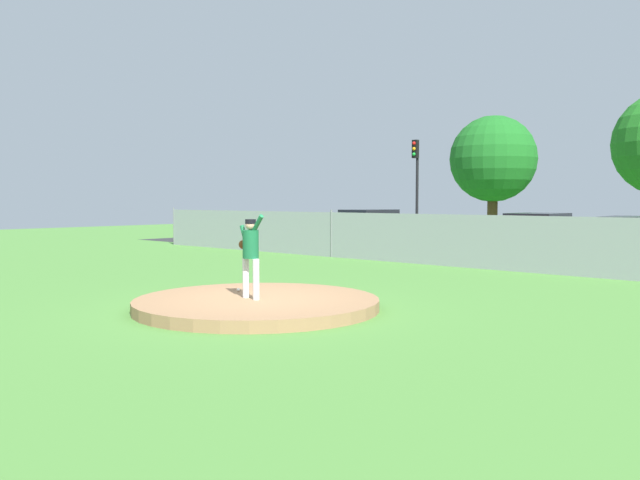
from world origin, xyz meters
The scene contains 13 objects.
ground_plane centered at (0.00, 6.00, 0.00)m, with size 80.00×80.00×0.00m, color #4C8438.
asphalt_strip centered at (0.00, 14.50, 0.00)m, with size 44.00×7.00×0.01m, color #2B2B2D.
pitchers_mound centered at (0.00, 0.00, 0.11)m, with size 4.90×4.90×0.23m, color #99704C.
pitcher_youth centered at (-0.04, -0.13, 1.21)m, with size 0.79×0.32×1.69m.
baseball centered at (-1.00, 0.37, 0.26)m, with size 0.07×0.07×0.07m, color white.
chainlink_fence centered at (0.00, 10.00, 0.86)m, with size 34.37×0.07×1.82m.
parked_car_burgundy centered at (-3.07, 14.97, 0.75)m, with size 2.07×4.68×1.55m.
parked_car_charcoal centered at (2.47, 14.99, 0.77)m, with size 2.13×4.36×1.63m.
parked_car_teal centered at (-8.32, 14.18, 0.84)m, with size 1.81×4.35×1.76m.
parked_car_red centered at (-0.51, 14.18, 0.81)m, with size 2.03×4.17×1.71m.
traffic_cone_orange centered at (-6.52, 16.50, 0.26)m, with size 0.40×0.40×0.55m.
traffic_light_near centered at (-8.93, 18.74, 3.51)m, with size 0.28×0.46×5.17m.
tree_tall_centre centered at (-8.01, 24.97, 4.46)m, with size 4.82×4.82×6.89m.
Camera 1 is at (9.75, -8.76, 2.20)m, focal length 36.80 mm.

